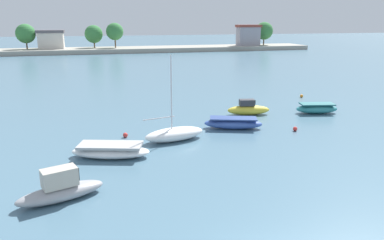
{
  "coord_description": "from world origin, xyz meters",
  "views": [
    {
      "loc": [
        -5.5,
        -9.76,
        8.73
      ],
      "look_at": [
        1.59,
        17.09,
        1.15
      ],
      "focal_mm": 34.68,
      "sensor_mm": 36.0,
      "label": 1
    }
  ],
  "objects_px": {
    "moored_boat_5": "(248,109)",
    "moored_boat_6": "(317,109)",
    "moored_boat_2": "(111,151)",
    "mooring_buoy_2": "(125,135)",
    "moored_boat_1": "(61,189)",
    "moored_boat_4": "(233,123)",
    "mooring_buoy_0": "(295,129)",
    "moored_boat_3": "(174,134)",
    "mooring_buoy_1": "(302,96)"
  },
  "relations": [
    {
      "from": "mooring_buoy_1",
      "to": "moored_boat_4",
      "type": "bearing_deg",
      "value": -141.24
    },
    {
      "from": "moored_boat_1",
      "to": "mooring_buoy_0",
      "type": "height_order",
      "value": "moored_boat_1"
    },
    {
      "from": "mooring_buoy_0",
      "to": "mooring_buoy_1",
      "type": "relative_size",
      "value": 1.0
    },
    {
      "from": "mooring_buoy_1",
      "to": "mooring_buoy_2",
      "type": "xyz_separation_m",
      "value": [
        -20.91,
        -9.88,
        0.01
      ]
    },
    {
      "from": "moored_boat_2",
      "to": "mooring_buoy_0",
      "type": "bearing_deg",
      "value": 25.19
    },
    {
      "from": "moored_boat_1",
      "to": "moored_boat_6",
      "type": "xyz_separation_m",
      "value": [
        22.34,
        12.35,
        -0.12
      ]
    },
    {
      "from": "moored_boat_5",
      "to": "mooring_buoy_2",
      "type": "relative_size",
      "value": 11.15
    },
    {
      "from": "moored_boat_6",
      "to": "mooring_buoy_0",
      "type": "height_order",
      "value": "moored_boat_6"
    },
    {
      "from": "mooring_buoy_2",
      "to": "moored_boat_1",
      "type": "bearing_deg",
      "value": -112.78
    },
    {
      "from": "moored_boat_6",
      "to": "mooring_buoy_2",
      "type": "relative_size",
      "value": 11.28
    },
    {
      "from": "moored_boat_5",
      "to": "mooring_buoy_2",
      "type": "bearing_deg",
      "value": -151.06
    },
    {
      "from": "moored_boat_5",
      "to": "moored_boat_6",
      "type": "distance_m",
      "value": 6.66
    },
    {
      "from": "moored_boat_5",
      "to": "moored_boat_1",
      "type": "bearing_deg",
      "value": -129.55
    },
    {
      "from": "moored_boat_1",
      "to": "moored_boat_6",
      "type": "bearing_deg",
      "value": 9.69
    },
    {
      "from": "moored_boat_6",
      "to": "moored_boat_5",
      "type": "bearing_deg",
      "value": -178.24
    },
    {
      "from": "moored_boat_4",
      "to": "mooring_buoy_2",
      "type": "xyz_separation_m",
      "value": [
        -8.82,
        -0.16,
        -0.26
      ]
    },
    {
      "from": "mooring_buoy_0",
      "to": "mooring_buoy_2",
      "type": "xyz_separation_m",
      "value": [
        -13.39,
        1.81,
        0.01
      ]
    },
    {
      "from": "moored_boat_2",
      "to": "moored_boat_3",
      "type": "bearing_deg",
      "value": 42.56
    },
    {
      "from": "moored_boat_1",
      "to": "moored_boat_2",
      "type": "xyz_separation_m",
      "value": [
        2.68,
        5.48,
        -0.17
      ]
    },
    {
      "from": "moored_boat_4",
      "to": "moored_boat_5",
      "type": "relative_size",
      "value": 1.21
    },
    {
      "from": "mooring_buoy_0",
      "to": "moored_boat_6",
      "type": "bearing_deg",
      "value": 43.42
    },
    {
      "from": "moored_boat_4",
      "to": "mooring_buoy_2",
      "type": "distance_m",
      "value": 8.82
    },
    {
      "from": "moored_boat_5",
      "to": "moored_boat_6",
      "type": "height_order",
      "value": "moored_boat_5"
    },
    {
      "from": "moored_boat_6",
      "to": "mooring_buoy_1",
      "type": "distance_m",
      "value": 7.41
    },
    {
      "from": "moored_boat_2",
      "to": "mooring_buoy_1",
      "type": "xyz_separation_m",
      "value": [
        22.19,
        13.82,
        -0.24
      ]
    },
    {
      "from": "moored_boat_1",
      "to": "mooring_buoy_2",
      "type": "bearing_deg",
      "value": 47.97
    },
    {
      "from": "moored_boat_6",
      "to": "mooring_buoy_2",
      "type": "distance_m",
      "value": 18.62
    },
    {
      "from": "moored_boat_1",
      "to": "moored_boat_3",
      "type": "xyz_separation_m",
      "value": [
        7.44,
        7.77,
        -0.08
      ]
    },
    {
      "from": "moored_boat_1",
      "to": "moored_boat_3",
      "type": "relative_size",
      "value": 0.71
    },
    {
      "from": "moored_boat_1",
      "to": "mooring_buoy_0",
      "type": "relative_size",
      "value": 12.49
    },
    {
      "from": "moored_boat_4",
      "to": "mooring_buoy_1",
      "type": "height_order",
      "value": "moored_boat_4"
    },
    {
      "from": "moored_boat_2",
      "to": "moored_boat_4",
      "type": "height_order",
      "value": "moored_boat_4"
    },
    {
      "from": "moored_boat_3",
      "to": "mooring_buoy_0",
      "type": "distance_m",
      "value": 9.91
    },
    {
      "from": "moored_boat_1",
      "to": "mooring_buoy_1",
      "type": "bearing_deg",
      "value": 18.57
    },
    {
      "from": "moored_boat_5",
      "to": "mooring_buoy_1",
      "type": "distance_m",
      "value": 10.79
    },
    {
      "from": "moored_boat_2",
      "to": "mooring_buoy_1",
      "type": "relative_size",
      "value": 15.25
    },
    {
      "from": "moored_boat_4",
      "to": "moored_boat_5",
      "type": "bearing_deg",
      "value": 71.25
    },
    {
      "from": "moored_boat_2",
      "to": "mooring_buoy_2",
      "type": "bearing_deg",
      "value": 88.94
    },
    {
      "from": "moored_boat_1",
      "to": "moored_boat_4",
      "type": "distance_m",
      "value": 15.98
    },
    {
      "from": "moored_boat_1",
      "to": "moored_boat_3",
      "type": "bearing_deg",
      "value": 27.0
    },
    {
      "from": "mooring_buoy_1",
      "to": "moored_boat_3",
      "type": "bearing_deg",
      "value": -146.51
    },
    {
      "from": "moored_boat_1",
      "to": "moored_boat_4",
      "type": "bearing_deg",
      "value": 17.66
    },
    {
      "from": "moored_boat_5",
      "to": "mooring_buoy_2",
      "type": "distance_m",
      "value": 12.51
    },
    {
      "from": "mooring_buoy_0",
      "to": "moored_boat_2",
      "type": "bearing_deg",
      "value": -171.71
    },
    {
      "from": "moored_boat_3",
      "to": "moored_boat_2",
      "type": "bearing_deg",
      "value": -166.82
    },
    {
      "from": "moored_boat_2",
      "to": "moored_boat_6",
      "type": "height_order",
      "value": "moored_boat_6"
    },
    {
      "from": "mooring_buoy_1",
      "to": "moored_boat_6",
      "type": "bearing_deg",
      "value": -110.0
    },
    {
      "from": "moored_boat_6",
      "to": "mooring_buoy_2",
      "type": "bearing_deg",
      "value": -159.14
    },
    {
      "from": "mooring_buoy_0",
      "to": "mooring_buoy_2",
      "type": "height_order",
      "value": "mooring_buoy_2"
    },
    {
      "from": "moored_boat_3",
      "to": "mooring_buoy_0",
      "type": "height_order",
      "value": "moored_boat_3"
    }
  ]
}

